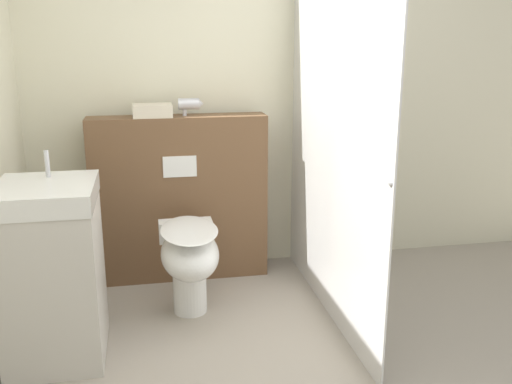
{
  "coord_description": "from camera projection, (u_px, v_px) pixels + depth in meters",
  "views": [
    {
      "loc": [
        -0.61,
        -2.16,
        1.65
      ],
      "look_at": [
        0.03,
        1.09,
        0.74
      ],
      "focal_mm": 40.0,
      "sensor_mm": 36.0,
      "label": 1
    }
  ],
  "objects": [
    {
      "name": "shower_glass",
      "position": [
        332.0,
        140.0,
        3.29
      ],
      "size": [
        0.04,
        1.75,
        2.14
      ],
      "color": "silver",
      "rests_on": "ground_plane"
    },
    {
      "name": "sink_vanity",
      "position": [
        53.0,
        272.0,
        2.94
      ],
      "size": [
        0.49,
        0.56,
        1.08
      ],
      "color": "beige",
      "rests_on": "ground_plane"
    },
    {
      "name": "toilet",
      "position": [
        189.0,
        257.0,
        3.39
      ],
      "size": [
        0.34,
        0.66,
        0.58
      ],
      "color": "white",
      "rests_on": "ground_plane"
    },
    {
      "name": "hair_drier",
      "position": [
        190.0,
        104.0,
        3.77
      ],
      "size": [
        0.17,
        0.07,
        0.12
      ],
      "color": "#B7B7BC",
      "rests_on": "partition_panel"
    },
    {
      "name": "wall_back",
      "position": [
        232.0,
        95.0,
        4.02
      ],
      "size": [
        8.0,
        0.06,
        2.5
      ],
      "color": "beige",
      "rests_on": "ground_plane"
    },
    {
      "name": "folded_towel",
      "position": [
        153.0,
        111.0,
        3.73
      ],
      "size": [
        0.25,
        0.19,
        0.08
      ],
      "color": "beige",
      "rests_on": "partition_panel"
    },
    {
      "name": "partition_panel",
      "position": [
        180.0,
        198.0,
        3.92
      ],
      "size": [
        1.19,
        0.23,
        1.14
      ],
      "color": "brown",
      "rests_on": "ground_plane"
    }
  ]
}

